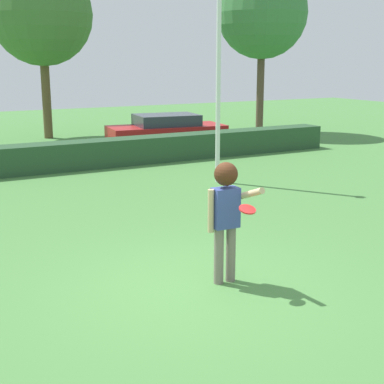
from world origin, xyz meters
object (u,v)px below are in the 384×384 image
(parked_car_red, at_px, (166,130))
(oak_tree, at_px, (262,14))
(birch_tree, at_px, (41,15))
(person, at_px, (226,207))
(lamppost, at_px, (219,52))
(frisbee, at_px, (247,209))

(parked_car_red, distance_m, oak_tree, 7.31)
(birch_tree, relative_size, oak_tree, 0.99)
(birch_tree, bearing_deg, oak_tree, -18.83)
(person, height_order, birch_tree, birch_tree)
(person, height_order, oak_tree, oak_tree)
(lamppost, relative_size, parked_car_red, 1.40)
(frisbee, distance_m, lamppost, 7.56)
(frisbee, xyz_separation_m, birch_tree, (1.62, 17.06, 3.70))
(person, relative_size, birch_tree, 0.26)
(person, relative_size, frisbee, 7.61)
(person, distance_m, parked_car_red, 12.65)
(person, bearing_deg, oak_tree, 53.11)
(person, distance_m, birch_tree, 17.11)
(person, xyz_separation_m, birch_tree, (1.68, 16.60, 3.77))
(frisbee, bearing_deg, oak_tree, 54.17)
(parked_car_red, bearing_deg, frisbee, -111.11)
(oak_tree, bearing_deg, frisbee, -125.83)
(frisbee, height_order, birch_tree, birch_tree)
(frisbee, relative_size, lamppost, 0.04)
(oak_tree, bearing_deg, person, -126.89)
(oak_tree, bearing_deg, parked_car_red, -160.37)
(person, xyz_separation_m, oak_tree, (10.26, 13.68, 3.93))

